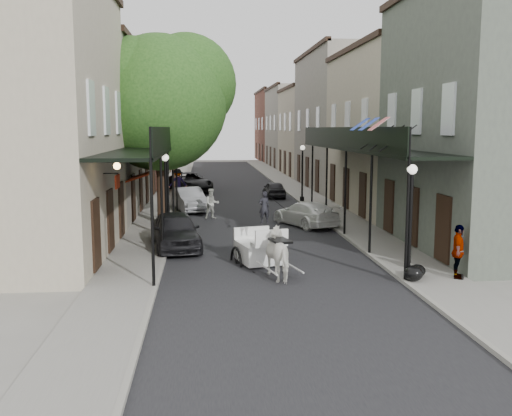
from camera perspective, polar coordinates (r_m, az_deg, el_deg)
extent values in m
plane|color=gray|center=(20.10, 1.83, -6.28)|extent=(140.00, 140.00, 0.00)
cube|color=black|center=(39.71, -1.72, 0.84)|extent=(8.00, 90.00, 0.01)
cube|color=gray|center=(39.72, -8.94, 0.82)|extent=(2.20, 90.00, 0.12)
cube|color=gray|center=(40.32, 5.39, 0.99)|extent=(2.20, 90.00, 0.12)
cube|color=#AFA48C|center=(49.72, -12.52, 8.15)|extent=(5.00, 80.00, 10.50)
cube|color=gray|center=(50.54, 7.42, 8.27)|extent=(5.00, 80.00, 10.50)
cube|color=black|center=(26.47, -10.90, 5.79)|extent=(2.20, 18.00, 0.12)
cube|color=black|center=(26.38, -8.64, 6.92)|extent=(0.06, 18.00, 1.00)
cylinder|color=black|center=(17.63, -10.34, -1.38)|extent=(0.10, 0.10, 4.00)
cylinder|color=black|center=(25.54, -8.77, 1.53)|extent=(0.10, 0.10, 4.00)
cylinder|color=black|center=(33.49, -7.95, 3.07)|extent=(0.10, 0.10, 4.00)
cube|color=black|center=(27.37, 10.53, 5.87)|extent=(2.20, 18.00, 0.12)
cube|color=black|center=(27.09, 8.41, 6.95)|extent=(0.06, 18.00, 1.00)
cylinder|color=black|center=(18.69, 14.89, -0.99)|extent=(0.10, 0.10, 4.00)
cylinder|color=black|center=(26.28, 8.92, 1.71)|extent=(0.10, 0.10, 4.00)
cylinder|color=black|center=(34.06, 5.64, 3.19)|extent=(0.10, 0.10, 4.00)
cylinder|color=#382619|center=(29.48, -9.50, 3.93)|extent=(0.44, 0.44, 5.60)
sphere|color=#1C4616|center=(29.44, -9.65, 10.31)|extent=(6.80, 6.80, 6.80)
sphere|color=#1C4616|center=(30.02, -6.96, 12.23)|extent=(5.10, 5.10, 5.10)
cylinder|color=#382619|center=(43.45, -8.15, 4.86)|extent=(0.44, 0.44, 5.04)
sphere|color=#1C4616|center=(43.39, -8.23, 8.74)|extent=(6.00, 6.00, 6.00)
sphere|color=#1C4616|center=(43.97, -6.62, 9.93)|extent=(4.50, 4.50, 4.50)
cylinder|color=black|center=(19.10, 14.98, -6.48)|extent=(0.28, 0.28, 0.30)
cylinder|color=black|center=(18.78, 15.15, -1.89)|extent=(0.12, 0.12, 3.40)
sphere|color=white|center=(18.56, 15.36, 3.74)|extent=(0.32, 0.32, 0.32)
cylinder|color=black|center=(25.81, -8.91, -2.56)|extent=(0.28, 0.28, 0.30)
cylinder|color=black|center=(25.58, -8.98, 0.86)|extent=(0.12, 0.12, 3.40)
sphere|color=white|center=(25.42, -9.07, 5.00)|extent=(0.32, 0.32, 0.32)
cylinder|color=black|center=(38.18, 4.62, 0.93)|extent=(0.28, 0.28, 0.30)
cylinder|color=black|center=(38.02, 4.65, 3.24)|extent=(0.12, 0.12, 3.40)
sphere|color=white|center=(37.91, 4.68, 6.03)|extent=(0.32, 0.32, 0.32)
imported|color=white|center=(18.96, 2.55, -4.59)|extent=(1.34, 2.11, 1.65)
torus|color=black|center=(21.41, -2.40, -3.69)|extent=(0.40, 1.27, 1.29)
torus|color=black|center=(21.94, 1.71, -3.40)|extent=(0.40, 1.27, 1.29)
torus|color=black|center=(20.23, -0.69, -5.24)|extent=(0.23, 0.67, 0.67)
torus|color=black|center=(20.65, 2.58, -4.98)|extent=(0.23, 0.67, 0.67)
cube|color=white|center=(21.39, -0.15, -2.52)|extent=(1.80, 2.09, 0.70)
cube|color=white|center=(20.33, 0.83, -1.64)|extent=(1.30, 0.83, 0.12)
cube|color=white|center=(20.05, 1.07, -0.91)|extent=(1.19, 0.39, 0.50)
imported|color=black|center=(20.23, 0.83, 0.10)|extent=(0.46, 0.36, 1.13)
imported|color=beige|center=(31.35, -4.44, 0.43)|extent=(0.95, 0.82, 1.68)
imported|color=gray|center=(40.87, -7.83, 2.52)|extent=(1.40, 0.99, 1.97)
imported|color=gray|center=(19.55, 19.57, -4.13)|extent=(0.81, 1.12, 1.76)
imported|color=black|center=(23.73, -8.03, -2.25)|extent=(2.43, 4.70, 1.53)
imported|color=#929397|center=(34.37, -6.72, 0.84)|extent=(2.56, 4.52, 1.41)
imported|color=black|center=(44.71, -6.60, 2.57)|extent=(3.99, 6.01, 1.53)
imported|color=white|center=(29.12, 4.99, -0.58)|extent=(3.31, 4.67, 1.26)
imported|color=black|center=(40.90, 1.83, 1.87)|extent=(1.45, 3.48, 1.18)
ellipsoid|color=black|center=(18.92, 15.48, -6.30)|extent=(0.60, 0.60, 0.51)
ellipsoid|color=black|center=(19.45, 15.84, -6.07)|extent=(0.52, 0.52, 0.42)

